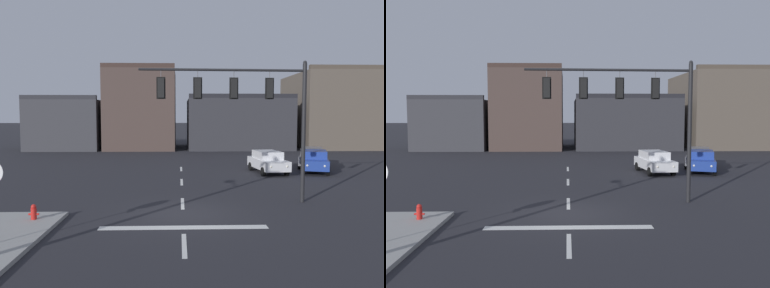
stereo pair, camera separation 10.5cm
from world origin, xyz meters
The scene contains 9 objects.
ground_plane centered at (0.00, 0.00, 0.00)m, with size 400.00×400.00×0.00m, color #232328.
stop_bar_paint centered at (0.00, -2.00, 0.00)m, with size 6.40×0.50×0.01m, color silver.
lane_centreline centered at (0.00, 2.00, 0.00)m, with size 0.16×26.40×0.01m.
signal_mast_near_side centered at (3.10, 2.02, 4.91)m, with size 7.99×0.58×6.84m.
car_lot_nearside centered at (6.37, 11.75, 0.86)m, with size 2.33×4.61×1.61m.
car_lot_middle centered at (10.63, 14.64, 0.86)m, with size 3.26×4.75×1.61m.
car_lot_farside centered at (9.98, 12.01, 0.86)m, with size 3.05×4.74×1.61m.
fire_hydrant centered at (-5.89, -1.19, 0.33)m, with size 0.40×0.30×0.75m.
building_row centered at (12.98, 34.30, 4.36)m, with size 56.32×13.23×10.30m.
Camera 1 is at (-0.16, -16.36, 4.24)m, focal length 36.22 mm.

